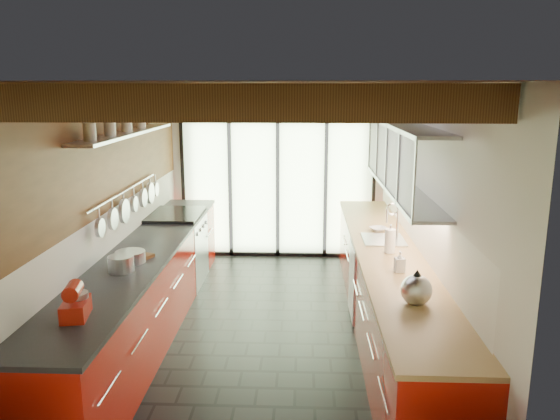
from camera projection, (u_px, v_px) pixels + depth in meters
The scene contains 18 objects.
ground at pixel (266, 331), 5.87m from camera, with size 5.50×5.50×0.00m, color black.
room_shell at pixel (265, 180), 5.51m from camera, with size 5.50×5.50×5.50m.
ceiling_beams at pixel (267, 97), 5.70m from camera, with size 3.14×5.06×4.90m.
glass_door at pixel (278, 149), 8.13m from camera, with size 2.95×0.10×2.90m.
left_counter at pixel (147, 289), 5.82m from camera, with size 0.68×5.00×0.92m.
range_stove at pixel (177, 249), 7.24m from camera, with size 0.66×0.90×0.97m.
right_counter at pixel (387, 293), 5.72m from camera, with size 0.68×5.00×0.92m.
sink_assembly at pixel (385, 237), 6.00m from camera, with size 0.45×0.52×0.43m.
upper_cabinets_right at pixel (403, 157), 5.70m from camera, with size 0.34×3.00×3.00m.
left_wall_fixtures at pixel (130, 162), 5.83m from camera, with size 0.28×2.60×0.96m.
stand_mixer at pixel (76, 303), 3.98m from camera, with size 0.22×0.33×0.27m.
pot_large at pixel (121, 264), 4.97m from camera, with size 0.23×0.23×0.15m, color silver.
pot_small at pixel (130, 257), 5.24m from camera, with size 0.29×0.29×0.11m, color silver.
cutting_board at pixel (133, 258), 5.32m from camera, with size 0.26×0.36×0.03m, color brown.
kettle at pixel (416, 288), 4.23m from camera, with size 0.29×0.33×0.29m.
paper_towel at pixel (390, 241), 5.52m from camera, with size 0.12×0.12×0.29m.
soap_bottle at pixel (400, 262), 4.96m from camera, with size 0.09×0.09×0.20m, color silver.
bowl at pixel (378, 229), 6.37m from camera, with size 0.20×0.20×0.05m, color silver.
Camera 1 is at (0.38, -5.43, 2.57)m, focal length 35.00 mm.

